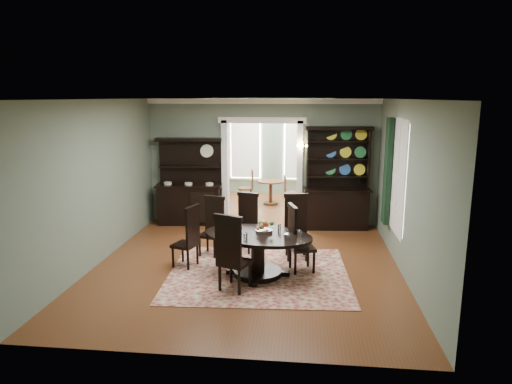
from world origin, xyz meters
TOP-DOWN VIEW (x-y plane):
  - room at (0.00, 0.04)m, footprint 5.51×6.01m
  - parlor at (0.00, 5.53)m, footprint 3.51×3.50m
  - doorway_trim at (0.00, 3.00)m, footprint 2.08×0.25m
  - right_window at (2.69, 0.93)m, footprint 0.15×1.47m
  - wall_sconce at (0.95, 2.85)m, footprint 0.27×0.21m
  - rug at (0.25, -0.34)m, footprint 3.25×2.89m
  - dining_table at (0.25, -0.41)m, footprint 2.13×2.13m
  - centerpiece at (0.35, -0.32)m, footprint 1.46×0.94m
  - chair_far_left at (-0.74, 0.62)m, footprint 0.52×0.50m
  - chair_far_mid at (-0.12, 0.91)m, footprint 0.53×0.51m
  - chair_far_right at (0.88, 0.60)m, footprint 0.51×0.49m
  - chair_end_left at (-1.02, -0.14)m, footprint 0.51×0.53m
  - chair_end_right at (0.91, -0.16)m, footprint 0.54×0.55m
  - chair_near at (-0.09, -1.13)m, footprint 0.60×0.59m
  - sideboard at (-1.75, 2.76)m, footprint 1.63×0.71m
  - welsh_dresser at (1.78, 2.74)m, footprint 1.57×0.69m
  - parlor_table at (0.06, 4.97)m, footprint 0.74×0.74m
  - parlor_chair_left at (-0.57, 4.80)m, footprint 0.46×0.44m
  - parlor_chair_right at (0.59, 4.59)m, footprint 0.40×0.39m

SIDE VIEW (x-z plane):
  - rug at x=0.25m, z-range 0.00..0.01m
  - parlor_table at x=0.06m, z-range 0.10..0.79m
  - parlor_chair_right at x=0.59m, z-range 0.03..0.94m
  - dining_table at x=0.25m, z-range 0.15..0.89m
  - parlor_chair_left at x=-0.57m, z-range 0.04..1.06m
  - chair_end_left at x=-1.02m, z-range 0.03..1.18m
  - chair_far_left at x=-0.74m, z-range 0.03..1.18m
  - chair_far_mid at x=-0.12m, z-range 0.03..1.20m
  - chair_end_right at x=0.91m, z-range 0.03..1.24m
  - chair_far_right at x=0.88m, z-range 0.03..1.27m
  - chair_near at x=-0.09m, z-range 0.03..1.31m
  - sideboard at x=-1.75m, z-range -0.31..1.77m
  - centerpiece at x=0.35m, z-range 0.70..0.94m
  - welsh_dresser at x=1.78m, z-range -0.33..2.06m
  - parlor at x=0.00m, z-range 0.01..3.02m
  - room at x=0.00m, z-range 0.07..3.08m
  - right_window at x=2.69m, z-range 0.54..2.66m
  - doorway_trim at x=0.00m, z-range 0.33..2.90m
  - wall_sconce at x=0.95m, z-range 1.79..1.99m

